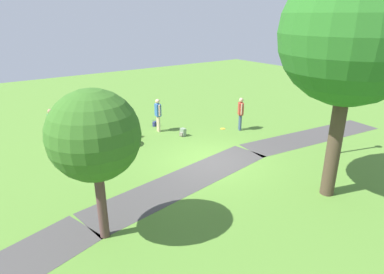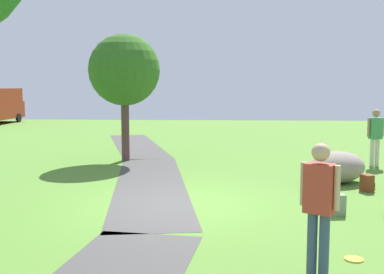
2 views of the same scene
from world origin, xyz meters
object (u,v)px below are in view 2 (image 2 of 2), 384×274
object	(u,v)px
man_near_boulder	(375,133)
frisbee_on_grass	(354,259)
young_tree_near_path	(124,71)
backpack_by_boulder	(367,183)
spare_backpack_on_lawn	(337,205)
lawn_boulder	(337,167)
passerby_on_path	(319,200)

from	to	relation	value
man_near_boulder	frisbee_on_grass	size ratio (longest dim) A/B	6.64
young_tree_near_path	backpack_by_boulder	world-z (taller)	young_tree_near_path
spare_backpack_on_lawn	frisbee_on_grass	bearing A→B (deg)	171.50
lawn_boulder	passerby_on_path	bearing A→B (deg)	163.60
backpack_by_boulder	frisbee_on_grass	world-z (taller)	backpack_by_boulder
backpack_by_boulder	spare_backpack_on_lawn	distance (m)	2.38
passerby_on_path	lawn_boulder	bearing A→B (deg)	-16.40
lawn_boulder	spare_backpack_on_lawn	xyz separation A→B (m)	(-3.05, 0.77, -0.21)
passerby_on_path	backpack_by_boulder	xyz separation A→B (m)	(5.03, -2.22, -0.82)
young_tree_near_path	spare_backpack_on_lawn	world-z (taller)	young_tree_near_path
lawn_boulder	frisbee_on_grass	size ratio (longest dim) A/B	7.32
lawn_boulder	man_near_boulder	size ratio (longest dim) A/B	1.10
spare_backpack_on_lawn	young_tree_near_path	bearing A→B (deg)	40.26
young_tree_near_path	spare_backpack_on_lawn	xyz separation A→B (m)	(-6.28, -5.32, -2.77)
passerby_on_path	spare_backpack_on_lawn	xyz separation A→B (m)	(2.98, -1.00, -0.82)
passerby_on_path	backpack_by_boulder	world-z (taller)	passerby_on_path
man_near_boulder	backpack_by_boulder	bearing A→B (deg)	159.44
man_near_boulder	frisbee_on_grass	distance (m)	8.49
backpack_by_boulder	young_tree_near_path	bearing A→B (deg)	57.04
man_near_boulder	passerby_on_path	world-z (taller)	man_near_boulder
man_near_boulder	spare_backpack_on_lawn	distance (m)	6.17
young_tree_near_path	spare_backpack_on_lawn	size ratio (longest dim) A/B	10.36
young_tree_near_path	man_near_boulder	xyz separation A→B (m)	(-0.72, -7.85, -1.93)
man_near_boulder	spare_backpack_on_lawn	size ratio (longest dim) A/B	4.39
young_tree_near_path	backpack_by_boulder	distance (m)	8.27
passerby_on_path	spare_backpack_on_lawn	bearing A→B (deg)	-18.57
lawn_boulder	frisbee_on_grass	xyz separation A→B (m)	(-5.41, 1.13, -0.39)
young_tree_near_path	man_near_boulder	size ratio (longest dim) A/B	2.36
young_tree_near_path	passerby_on_path	distance (m)	10.41
backpack_by_boulder	spare_backpack_on_lawn	size ratio (longest dim) A/B	1.00
backpack_by_boulder	man_near_boulder	bearing A→B (deg)	-20.56
man_near_boulder	backpack_by_boulder	distance (m)	3.85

